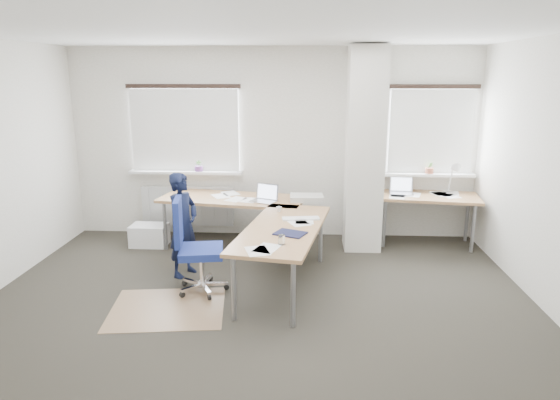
# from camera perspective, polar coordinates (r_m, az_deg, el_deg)

# --- Properties ---
(ground) EXTENTS (6.00, 6.00, 0.00)m
(ground) POSITION_cam_1_polar(r_m,az_deg,el_deg) (5.46, -2.56, -11.95)
(ground) COLOR black
(ground) RESTS_ON ground
(room_shell) EXTENTS (6.04, 5.04, 2.82)m
(room_shell) POSITION_cam_1_polar(r_m,az_deg,el_deg) (5.38, -0.35, 7.18)
(room_shell) COLOR beige
(room_shell) RESTS_ON ground
(floor_mat) EXTENTS (1.29, 1.13, 0.01)m
(floor_mat) POSITION_cam_1_polar(r_m,az_deg,el_deg) (5.51, -12.73, -12.00)
(floor_mat) COLOR #856649
(floor_mat) RESTS_ON ground
(white_crate) EXTENTS (0.52, 0.36, 0.31)m
(white_crate) POSITION_cam_1_polar(r_m,az_deg,el_deg) (7.45, -14.69, -3.90)
(white_crate) COLOR white
(white_crate) RESTS_ON ground
(desk_main) EXTENTS (2.40, 2.98, 0.96)m
(desk_main) POSITION_cam_1_polar(r_m,az_deg,el_deg) (6.32, -2.34, -1.55)
(desk_main) COLOR #9F6F44
(desk_main) RESTS_ON ground
(desk_side) EXTENTS (1.48, 0.89, 1.22)m
(desk_side) POSITION_cam_1_polar(r_m,az_deg,el_deg) (7.43, 16.57, 0.20)
(desk_side) COLOR #9F6F44
(desk_side) RESTS_ON ground
(task_chair) EXTENTS (0.60, 0.59, 1.09)m
(task_chair) POSITION_cam_1_polar(r_m,az_deg,el_deg) (5.74, -9.34, -7.46)
(task_chair) COLOR navy
(task_chair) RESTS_ON ground
(person) EXTENTS (0.48, 0.55, 1.28)m
(person) POSITION_cam_1_polar(r_m,az_deg,el_deg) (6.14, -11.02, -2.79)
(person) COLOR black
(person) RESTS_ON ground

